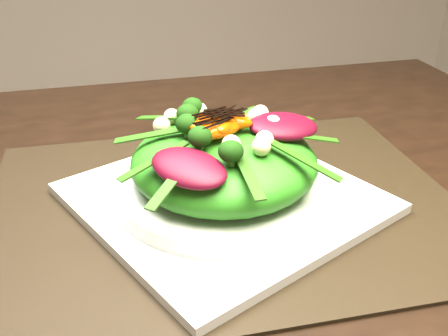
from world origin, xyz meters
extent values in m
cube|color=black|center=(0.26, -0.01, 0.75)|extent=(0.54, 0.41, 0.00)
cube|color=silver|center=(0.26, -0.01, 0.76)|extent=(0.39, 0.39, 0.01)
cylinder|color=silver|center=(0.26, -0.01, 0.77)|extent=(0.31, 0.31, 0.02)
ellipsoid|color=#2D7A16|center=(0.26, -0.01, 0.81)|extent=(0.25, 0.25, 0.07)
ellipsoid|color=#3F0613|center=(0.33, -0.01, 0.84)|extent=(0.08, 0.06, 0.02)
ellipsoid|color=#C53903|center=(0.25, 0.01, 0.85)|extent=(0.07, 0.05, 0.02)
sphere|color=black|center=(0.20, 0.03, 0.85)|extent=(0.04, 0.04, 0.03)
sphere|color=beige|center=(0.28, -0.04, 0.85)|extent=(0.03, 0.03, 0.02)
cube|color=black|center=(0.25, 0.01, 0.86)|extent=(0.04, 0.02, 0.00)
camera|label=1|loc=(0.14, -0.50, 1.07)|focal=42.00mm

